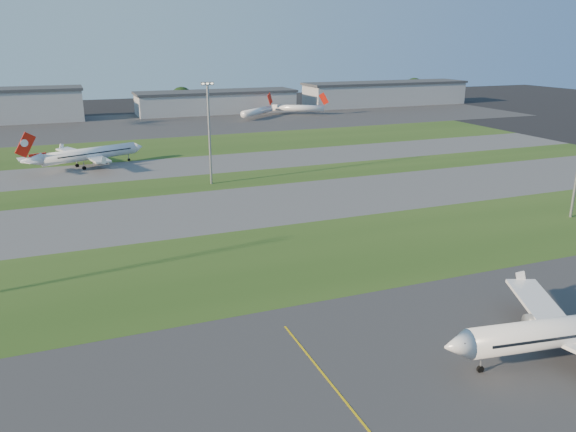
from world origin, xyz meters
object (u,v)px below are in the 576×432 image
mini_jet_near (257,111)px  light_mast_centre (209,127)px  airliner_taxiing (89,154)px  mini_jet_far (298,108)px

mini_jet_near → light_mast_centre: bearing=-156.0°
airliner_taxiing → mini_jet_far: size_ratio=1.28×
airliner_taxiing → mini_jet_far: airliner_taxiing is taller
light_mast_centre → airliner_taxiing: bearing=130.3°
airliner_taxiing → mini_jet_far: (104.41, 91.72, -0.52)m
airliner_taxiing → mini_jet_near: 118.08m
airliner_taxiing → mini_jet_far: bearing=-160.5°
mini_jet_near → light_mast_centre: light_mast_centre is taller
airliner_taxiing → light_mast_centre: light_mast_centre is taller
airliner_taxiing → mini_jet_far: 138.98m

